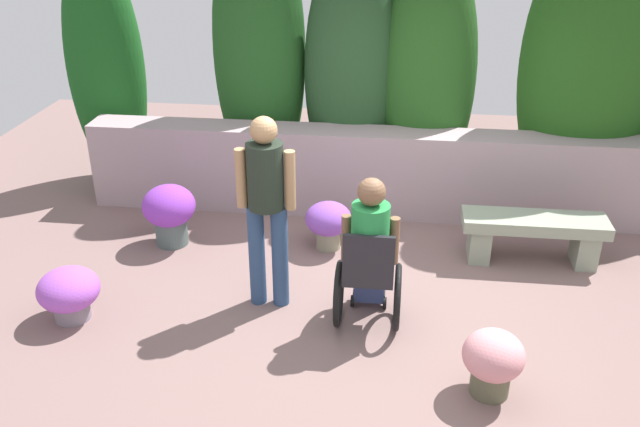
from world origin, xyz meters
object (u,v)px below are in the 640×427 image
object	(u,v)px
person_standing_companion	(266,201)
flower_pot_terracotta_by_wall	(328,222)
flower_pot_red_accent	(169,211)
stone_bench	(533,232)
person_in_wheelchair	(369,257)
flower_pot_purple_near	(493,360)
flower_pot_small_foreground	(69,292)

from	to	relation	value
person_standing_companion	flower_pot_terracotta_by_wall	bearing A→B (deg)	84.69
flower_pot_terracotta_by_wall	flower_pot_red_accent	distance (m)	1.59
flower_pot_terracotta_by_wall	flower_pot_red_accent	size ratio (longest dim) A/B	0.77
stone_bench	person_standing_companion	size ratio (longest dim) A/B	0.80
person_in_wheelchair	flower_pot_purple_near	world-z (taller)	person_in_wheelchair
person_standing_companion	flower_pot_red_accent	world-z (taller)	person_standing_companion
person_standing_companion	flower_pot_purple_near	xyz separation A→B (m)	(1.79, -0.97, -0.70)
stone_bench	flower_pot_terracotta_by_wall	bearing A→B (deg)	-179.78
person_in_wheelchair	person_standing_companion	xyz separation A→B (m)	(-0.86, 0.19, 0.36)
flower_pot_small_foreground	stone_bench	bearing A→B (deg)	19.92
person_standing_companion	flower_pot_terracotta_by_wall	xyz separation A→B (m)	(0.40, 1.04, -0.70)
person_standing_companion	flower_pot_small_foreground	world-z (taller)	person_standing_companion
person_in_wheelchair	flower_pot_small_foreground	size ratio (longest dim) A/B	2.59
person_in_wheelchair	flower_pot_terracotta_by_wall	distance (m)	1.36
person_standing_companion	stone_bench	bearing A→B (deg)	38.92
person_in_wheelchair	flower_pot_terracotta_by_wall	size ratio (longest dim) A/B	2.73
stone_bench	flower_pot_terracotta_by_wall	world-z (taller)	flower_pot_terracotta_by_wall
stone_bench	flower_pot_terracotta_by_wall	size ratio (longest dim) A/B	2.78
flower_pot_purple_near	flower_pot_red_accent	bearing A→B (deg)	147.37
flower_pot_red_accent	flower_pot_purple_near	bearing A→B (deg)	-32.63
stone_bench	flower_pot_terracotta_by_wall	xyz separation A→B (m)	(-1.98, 0.03, -0.02)
stone_bench	person_standing_companion	world-z (taller)	person_standing_companion
flower_pot_purple_near	flower_pot_small_foreground	bearing A→B (deg)	171.12
person_in_wheelchair	flower_pot_purple_near	distance (m)	1.25
flower_pot_terracotta_by_wall	person_standing_companion	bearing A→B (deg)	-111.21
flower_pot_purple_near	flower_pot_red_accent	world-z (taller)	flower_pot_red_accent
person_standing_companion	flower_pot_red_accent	distance (m)	1.63
flower_pot_purple_near	flower_pot_small_foreground	world-z (taller)	flower_pot_purple_near
person_in_wheelchair	flower_pot_terracotta_by_wall	bearing A→B (deg)	121.16
person_standing_companion	person_in_wheelchair	bearing A→B (deg)	3.37
person_in_wheelchair	person_standing_companion	size ratio (longest dim) A/B	0.78
person_in_wheelchair	flower_pot_red_accent	bearing A→B (deg)	161.78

